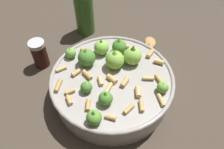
# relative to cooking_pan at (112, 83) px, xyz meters

# --- Properties ---
(ground_plane) EXTENTS (2.40, 2.40, 0.00)m
(ground_plane) POSITION_rel_cooking_pan_xyz_m (0.00, 0.00, -0.04)
(ground_plane) COLOR #42382D
(cooking_pan) EXTENTS (0.31, 0.31, 0.13)m
(cooking_pan) POSITION_rel_cooking_pan_xyz_m (0.00, 0.00, 0.00)
(cooking_pan) COLOR #9E9993
(cooking_pan) RESTS_ON ground
(pepper_shaker) EXTENTS (0.04, 0.04, 0.09)m
(pepper_shaker) POSITION_rel_cooking_pan_xyz_m (0.07, -0.22, 0.00)
(pepper_shaker) COLOR #33140F
(pepper_shaker) RESTS_ON ground
(olive_oil_bottle) EXTENTS (0.06, 0.06, 0.19)m
(olive_oil_bottle) POSITION_rel_cooking_pan_xyz_m (-0.12, -0.25, 0.04)
(olive_oil_bottle) COLOR #336023
(olive_oil_bottle) RESTS_ON ground
(wooden_spoon) EXTENTS (0.17, 0.17, 0.02)m
(wooden_spoon) POSITION_rel_cooking_pan_xyz_m (-0.18, -0.01, -0.04)
(wooden_spoon) COLOR #B2844C
(wooden_spoon) RESTS_ON ground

